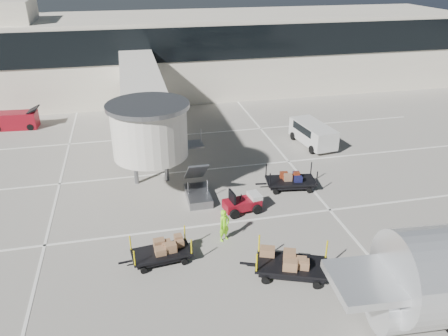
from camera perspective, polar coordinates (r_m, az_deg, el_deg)
The scene contains 11 objects.
ground at distance 23.23m, azimuth 2.18°, elevation -9.72°, with size 140.00×140.00×0.00m, color #A39D91.
lane_markings at distance 30.99m, azimuth -3.40°, elevation -0.02°, with size 40.00×30.00×0.02m.
terminal at distance 49.30m, azimuth -7.31°, elevation 14.64°, with size 64.00×12.11×15.20m.
jet_bridge at distance 31.87m, azimuth -10.43°, elevation 8.60°, with size 5.70×20.40×6.03m.
baggage_tug at distance 25.62m, azimuth 2.49°, elevation -4.62°, with size 2.32×1.67×1.43m.
suitcase_cart at distance 28.34m, azimuth 8.63°, elevation -1.72°, with size 3.90×1.97×1.50m.
box_cart_near at distance 20.98m, azimuth 9.02°, elevation -12.47°, with size 4.12×2.74×1.60m.
box_cart_far at distance 21.85m, azimuth -7.99°, elevation -10.86°, with size 3.56×1.73×1.37m.
ground_worker at distance 22.92m, azimuth 0.04°, elevation -7.51°, with size 0.65×0.43×1.80m, color #8EFF1A.
minivan at distance 35.28m, azimuth 11.44°, elevation 4.61°, with size 2.47×4.75×1.73m.
belt_loader at distance 42.20m, azimuth -25.56°, elevation 5.63°, with size 4.02×1.83×1.89m.
Camera 1 is at (-5.01, -18.23, 13.49)m, focal length 35.00 mm.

